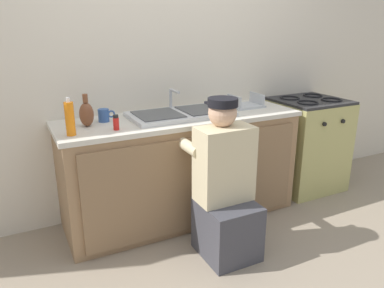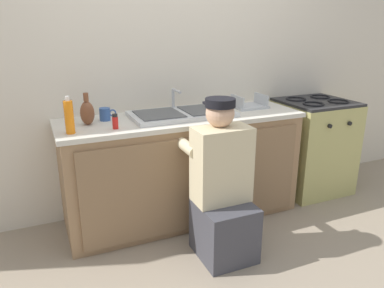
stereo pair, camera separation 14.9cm
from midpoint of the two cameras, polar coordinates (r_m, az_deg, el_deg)
ground_plane at (r=3.03m, az=-0.58°, el=-13.15°), size 12.00×12.00×0.00m
back_wall at (r=3.20m, az=-5.90°, el=12.25°), size 6.00×0.10×2.50m
counter_cabinet at (r=3.08m, az=-2.99°, el=-3.96°), size 1.89×0.62×0.83m
countertop at (r=2.95m, az=-3.20°, el=3.94°), size 1.93×0.62×0.04m
sink_double_basin at (r=2.95m, az=-3.23°, el=4.65°), size 0.80×0.44×0.19m
stove_range at (r=3.79m, az=15.89°, el=0.04°), size 0.64×0.62×0.89m
plumber_person at (r=2.58m, az=3.40°, el=-7.39°), size 0.42×0.61×1.10m
coffee_mug at (r=2.86m, az=-14.72°, el=4.24°), size 0.13×0.08×0.09m
vase_decorative at (r=2.75m, az=-17.29°, el=4.40°), size 0.10×0.10×0.23m
soap_bottle_orange at (r=2.55m, az=-19.73°, el=3.68°), size 0.06×0.06×0.25m
dish_rack_tray at (r=3.28m, az=6.87°, el=6.04°), size 0.28×0.22×0.11m
spice_bottle_red at (r=2.61m, az=-13.12°, el=3.17°), size 0.04×0.04×0.10m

